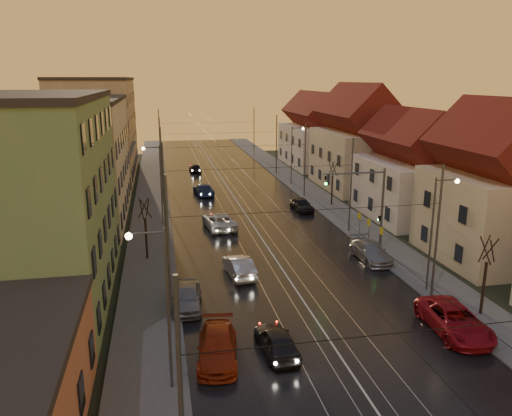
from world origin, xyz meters
TOP-DOWN VIEW (x-y plane):
  - ground at (0.00, 0.00)m, footprint 160.00×160.00m
  - road at (0.00, 40.00)m, footprint 16.00×120.00m
  - sidewalk_left at (-10.00, 40.00)m, footprint 4.00×120.00m
  - sidewalk_right at (10.00, 40.00)m, footprint 4.00×120.00m
  - tram_rail_0 at (-2.20, 40.00)m, footprint 0.06×120.00m
  - tram_rail_1 at (-0.77, 40.00)m, footprint 0.06×120.00m
  - tram_rail_2 at (0.77, 40.00)m, footprint 0.06×120.00m
  - tram_rail_3 at (2.20, 40.00)m, footprint 0.06×120.00m
  - apartment_left_1 at (-17.50, 14.00)m, footprint 10.00×18.00m
  - apartment_left_2 at (-17.50, 34.00)m, footprint 10.00×20.00m
  - apartment_left_3 at (-17.50, 58.00)m, footprint 10.00×24.00m
  - house_right_1 at (17.00, 15.00)m, footprint 8.67×10.20m
  - house_right_2 at (17.00, 28.00)m, footprint 9.18×12.24m
  - house_right_3 at (17.00, 43.00)m, footprint 9.18×14.28m
  - house_right_4 at (17.00, 61.00)m, footprint 9.18×16.32m
  - catenary_pole_l_0 at (-8.60, -6.00)m, footprint 0.16×0.16m
  - catenary_pole_l_1 at (-8.60, 9.00)m, footprint 0.16×0.16m
  - catenary_pole_r_1 at (8.60, 9.00)m, footprint 0.16×0.16m
  - catenary_pole_l_2 at (-8.60, 24.00)m, footprint 0.16×0.16m
  - catenary_pole_r_2 at (8.60, 24.00)m, footprint 0.16×0.16m
  - catenary_pole_l_3 at (-8.60, 39.00)m, footprint 0.16×0.16m
  - catenary_pole_r_3 at (8.60, 39.00)m, footprint 0.16×0.16m
  - catenary_pole_l_4 at (-8.60, 54.00)m, footprint 0.16×0.16m
  - catenary_pole_r_4 at (8.60, 54.00)m, footprint 0.16×0.16m
  - catenary_pole_l_5 at (-8.60, 72.00)m, footprint 0.16×0.16m
  - catenary_pole_r_5 at (8.60, 72.00)m, footprint 0.16×0.16m
  - street_lamp_0 at (-9.10, 2.00)m, footprint 1.75×0.32m
  - street_lamp_1 at (9.10, 10.00)m, footprint 1.75×0.32m
  - street_lamp_2 at (-9.10, 30.00)m, footprint 1.75×0.32m
  - street_lamp_3 at (9.10, 46.00)m, footprint 1.75×0.32m
  - traffic_light_mast at (7.99, 18.00)m, footprint 5.30×0.32m
  - bare_tree_0 at (-10.20, 20.00)m, footprint 1.09×1.09m
  - bare_tree_1 at (10.20, 6.00)m, footprint 1.09×1.09m
  - bare_tree_2 at (10.40, 34.00)m, footprint 1.09×1.09m
  - driving_car_0 at (-3.21, 4.18)m, footprint 1.98×4.31m
  - driving_car_1 at (-3.44, 15.19)m, footprint 2.06×4.71m
  - driving_car_2 at (-3.42, 27.42)m, footprint 3.18×5.84m
  - driving_car_3 at (-3.57, 42.26)m, footprint 2.60×5.27m
  - driving_car_4 at (-3.41, 58.18)m, footprint 1.81×4.13m
  - parked_left_2 at (-6.37, 4.18)m, footprint 2.68×5.23m
  - parked_left_3 at (-7.55, 10.58)m, footprint 2.18×4.66m
  - parked_right_0 at (7.34, 4.38)m, footprint 2.95×5.84m
  - parked_right_1 at (7.50, 16.45)m, footprint 2.16×5.18m
  - parked_right_2 at (6.36, 32.46)m, footprint 2.13×4.37m

SIDE VIEW (x-z plane):
  - ground at x=0.00m, z-range 0.00..0.00m
  - road at x=0.00m, z-range 0.00..0.04m
  - tram_rail_0 at x=-2.20m, z-range 0.04..0.07m
  - tram_rail_1 at x=-0.77m, z-range 0.04..0.07m
  - tram_rail_2 at x=0.77m, z-range 0.04..0.07m
  - tram_rail_3 at x=2.20m, z-range 0.04..0.07m
  - sidewalk_left at x=-10.00m, z-range 0.00..0.15m
  - sidewalk_right at x=10.00m, z-range 0.00..0.15m
  - driving_car_4 at x=-3.41m, z-range 0.00..1.38m
  - driving_car_0 at x=-3.21m, z-range 0.00..1.43m
  - parked_right_2 at x=6.36m, z-range 0.00..1.44m
  - parked_left_2 at x=-6.37m, z-range 0.00..1.45m
  - driving_car_3 at x=-3.57m, z-range 0.00..1.47m
  - parked_right_1 at x=7.50m, z-range 0.00..1.50m
  - driving_car_1 at x=-3.44m, z-range 0.00..1.51m
  - parked_left_3 at x=-7.55m, z-range 0.00..1.54m
  - driving_car_2 at x=-3.42m, z-range 0.00..1.56m
  - parked_right_0 at x=7.34m, z-range 0.00..1.58m
  - bare_tree_0 at x=-10.20m, z-range -0.07..5.04m
  - bare_tree_1 at x=10.20m, z-range -0.07..5.04m
  - bare_tree_2 at x=10.40m, z-range -0.07..5.04m
  - catenary_pole_l_0 at x=-8.60m, z-range 0.00..9.00m
  - catenary_pole_l_1 at x=-8.60m, z-range 0.00..9.00m
  - catenary_pole_r_1 at x=8.60m, z-range 0.00..9.00m
  - catenary_pole_l_2 at x=-8.60m, z-range 0.00..9.00m
  - catenary_pole_r_2 at x=8.60m, z-range 0.00..9.00m
  - catenary_pole_l_3 at x=-8.60m, z-range 0.00..9.00m
  - catenary_pole_r_3 at x=8.60m, z-range 0.00..9.00m
  - catenary_pole_l_4 at x=-8.60m, z-range 0.00..9.00m
  - catenary_pole_r_4 at x=8.60m, z-range 0.00..9.00m
  - catenary_pole_l_5 at x=-8.60m, z-range 0.00..9.00m
  - catenary_pole_r_5 at x=8.60m, z-range 0.00..9.00m
  - traffic_light_mast at x=7.99m, z-range 1.00..8.20m
  - house_right_2 at x=17.00m, z-range 0.04..9.24m
  - street_lamp_0 at x=-9.10m, z-range 0.89..8.89m
  - street_lamp_1 at x=9.10m, z-range 0.89..8.89m
  - street_lamp_2 at x=-9.10m, z-range 0.89..8.89m
  - street_lamp_3 at x=9.10m, z-range 0.89..8.89m
  - house_right_4 at x=17.00m, z-range 0.05..10.05m
  - house_right_1 at x=17.00m, z-range 0.05..10.85m
  - house_right_3 at x=17.00m, z-range 0.05..11.55m
  - apartment_left_2 at x=-17.50m, z-range 0.00..12.00m
  - apartment_left_1 at x=-17.50m, z-range 0.00..13.00m
  - apartment_left_3 at x=-17.50m, z-range 0.00..14.00m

